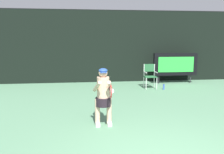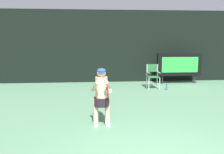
% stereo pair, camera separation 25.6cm
% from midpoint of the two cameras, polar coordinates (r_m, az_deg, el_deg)
% --- Properties ---
extents(backdrop_screen, '(18.00, 0.12, 3.66)m').
position_cam_midpoint_polar(backdrop_screen, '(12.24, 1.16, 7.28)').
color(backdrop_screen, black).
rests_on(backdrop_screen, ground).
extents(scoreboard, '(2.20, 0.21, 1.50)m').
position_cam_midpoint_polar(scoreboard, '(12.23, 16.34, 2.86)').
color(scoreboard, black).
rests_on(scoreboard, ground).
extents(umpire_chair, '(0.52, 0.44, 1.08)m').
position_cam_midpoint_polar(umpire_chair, '(10.76, 10.41, 0.51)').
color(umpire_chair, white).
rests_on(umpire_chair, ground).
extents(water_bottle, '(0.07, 0.07, 0.27)m').
position_cam_midpoint_polar(water_bottle, '(10.64, 13.60, -2.39)').
color(water_bottle, blue).
rests_on(water_bottle, ground).
extents(tennis_player, '(0.53, 0.61, 1.47)m').
position_cam_midpoint_polar(tennis_player, '(6.05, -1.30, -4.20)').
color(tennis_player, white).
rests_on(tennis_player, ground).
extents(tennis_racket, '(0.03, 0.60, 0.31)m').
position_cam_midpoint_polar(tennis_racket, '(5.53, 0.33, -3.46)').
color(tennis_racket, black).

